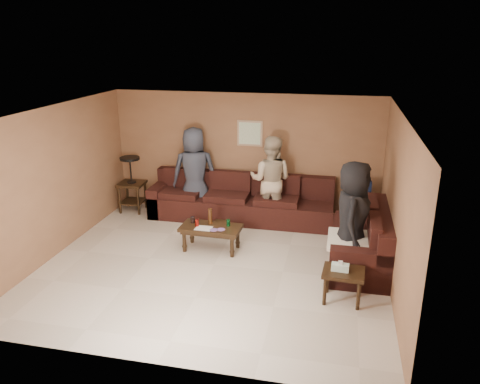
{
  "coord_description": "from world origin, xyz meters",
  "views": [
    {
      "loc": [
        1.88,
        -6.64,
        3.6
      ],
      "look_at": [
        0.25,
        0.85,
        1.0
      ],
      "focal_mm": 35.0,
      "sensor_mm": 36.0,
      "label": 1
    }
  ],
  "objects": [
    {
      "name": "sectional_sofa",
      "position": [
        0.81,
        1.52,
        0.33
      ],
      "size": [
        4.65,
        2.9,
        0.97
      ],
      "color": "#341511",
      "rests_on": "ground"
    },
    {
      "name": "person_left",
      "position": [
        -0.97,
        2.1,
        0.93
      ],
      "size": [
        1.05,
        0.85,
        1.85
      ],
      "primitive_type": "imported",
      "rotation": [
        0.0,
        0.0,
        3.48
      ],
      "color": "#313644",
      "rests_on": "ground"
    },
    {
      "name": "waste_bin",
      "position": [
        -0.2,
        1.2,
        0.13
      ],
      "size": [
        0.23,
        0.23,
        0.27
      ],
      "primitive_type": "cube",
      "rotation": [
        0.0,
        0.0,
        0.05
      ],
      "color": "black",
      "rests_on": "ground"
    },
    {
      "name": "side_table_right",
      "position": [
        2.05,
        -0.66,
        0.41
      ],
      "size": [
        0.6,
        0.5,
        0.62
      ],
      "rotation": [
        0.0,
        0.0,
        -0.06
      ],
      "color": "black",
      "rests_on": "ground"
    },
    {
      "name": "person_right",
      "position": [
        2.15,
        0.28,
        0.9
      ],
      "size": [
        0.65,
        0.93,
        1.81
      ],
      "primitive_type": "imported",
      "rotation": [
        0.0,
        0.0,
        1.49
      ],
      "color": "black",
      "rests_on": "ground"
    },
    {
      "name": "coffee_table",
      "position": [
        -0.2,
        0.55,
        0.37
      ],
      "size": [
        1.07,
        0.56,
        0.72
      ],
      "rotation": [
        0.0,
        0.0,
        -0.04
      ],
      "color": "black",
      "rests_on": "ground"
    },
    {
      "name": "person_middle",
      "position": [
        0.61,
        2.02,
        0.88
      ],
      "size": [
        0.92,
        0.74,
        1.77
      ],
      "primitive_type": "imported",
      "rotation": [
        0.0,
        0.0,
        3.05
      ],
      "color": "#C4B092",
      "rests_on": "ground"
    },
    {
      "name": "room",
      "position": [
        0.0,
        0.0,
        1.66
      ],
      "size": [
        5.6,
        5.5,
        2.5
      ],
      "color": "beige",
      "rests_on": "ground"
    },
    {
      "name": "end_table_left",
      "position": [
        -2.35,
        2.05,
        0.62
      ],
      "size": [
        0.54,
        0.54,
        1.18
      ],
      "rotation": [
        0.0,
        0.0,
        0.04
      ],
      "color": "black",
      "rests_on": "ground"
    },
    {
      "name": "wall_art",
      "position": [
        0.1,
        2.48,
        1.7
      ],
      "size": [
        0.52,
        0.04,
        0.52
      ],
      "color": "tan",
      "rests_on": "ground"
    }
  ]
}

